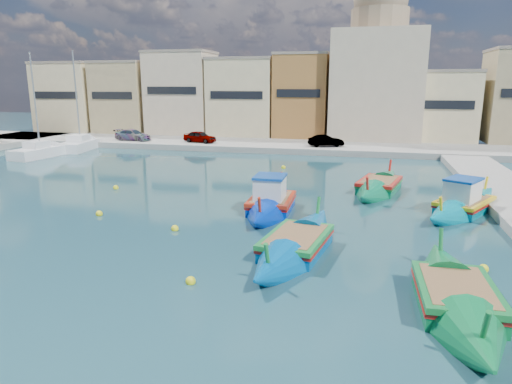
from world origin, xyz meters
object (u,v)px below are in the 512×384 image
(luzzu_turquoise_cabin, at_px, (464,205))
(luzzu_cyan_mid, at_px, (379,187))
(luzzu_blue_cabin, at_px, (271,204))
(yacht_midnorth, at_px, (50,151))
(luzzu_cyan_south, at_px, (456,299))
(church_block, at_px, (377,70))
(luzzu_blue_south, at_px, (296,245))
(yacht_north, at_px, (86,144))

(luzzu_turquoise_cabin, height_order, luzzu_cyan_mid, luzzu_turquoise_cabin)
(luzzu_blue_cabin, height_order, yacht_midnorth, yacht_midnorth)
(luzzu_turquoise_cabin, height_order, yacht_midnorth, yacht_midnorth)
(luzzu_blue_cabin, bearing_deg, luzzu_cyan_south, -50.70)
(church_block, height_order, luzzu_blue_cabin, church_block)
(luzzu_blue_south, bearing_deg, luzzu_turquoise_cabin, 46.09)
(luzzu_turquoise_cabin, distance_m, yacht_north, 39.23)
(luzzu_turquoise_cabin, bearing_deg, luzzu_cyan_mid, 137.96)
(luzzu_turquoise_cabin, bearing_deg, luzzu_blue_cabin, -167.60)
(church_block, height_order, yacht_midnorth, church_block)
(luzzu_blue_south, xyz_separation_m, yacht_north, (-27.12, 25.83, 0.14))
(luzzu_turquoise_cabin, distance_m, luzzu_cyan_south, 12.14)
(luzzu_cyan_mid, distance_m, yacht_north, 33.53)
(yacht_north, distance_m, yacht_midnorth, 5.34)
(luzzu_cyan_mid, distance_m, luzzu_blue_south, 12.73)
(yacht_midnorth, bearing_deg, luzzu_cyan_south, -36.09)
(luzzu_turquoise_cabin, relative_size, luzzu_blue_cabin, 1.02)
(yacht_north, bearing_deg, luzzu_cyan_south, -42.05)
(luzzu_blue_cabin, bearing_deg, yacht_north, 141.34)
(luzzu_turquoise_cabin, height_order, luzzu_cyan_south, luzzu_turquoise_cabin)
(church_block, relative_size, luzzu_cyan_south, 2.15)
(luzzu_blue_cabin, xyz_separation_m, yacht_north, (-24.80, 19.84, 0.05))
(luzzu_blue_south, distance_m, luzzu_cyan_south, 6.67)
(luzzu_blue_cabin, height_order, luzzu_cyan_mid, luzzu_blue_cabin)
(church_block, bearing_deg, luzzu_blue_cabin, -99.68)
(luzzu_cyan_south, height_order, yacht_midnorth, yacht_midnorth)
(luzzu_turquoise_cabin, relative_size, yacht_north, 0.83)
(luzzu_cyan_mid, relative_size, luzzu_blue_south, 0.98)
(luzzu_turquoise_cabin, xyz_separation_m, luzzu_cyan_mid, (-4.42, 3.99, -0.07))
(luzzu_blue_cabin, height_order, luzzu_blue_south, luzzu_blue_cabin)
(luzzu_blue_south, bearing_deg, yacht_north, 136.40)
(luzzu_cyan_mid, relative_size, yacht_midnorth, 0.92)
(luzzu_turquoise_cabin, xyz_separation_m, luzzu_blue_cabin, (-10.27, -2.26, 0.02))
(luzzu_cyan_mid, height_order, yacht_midnorth, yacht_midnorth)
(church_block, relative_size, luzzu_blue_cabin, 2.13)
(luzzu_turquoise_cabin, distance_m, luzzu_cyan_mid, 5.95)
(luzzu_blue_cabin, bearing_deg, church_block, 80.32)
(church_block, relative_size, yacht_north, 1.74)
(luzzu_cyan_mid, bearing_deg, luzzu_blue_cabin, -133.13)
(yacht_north, bearing_deg, luzzu_turquoise_cabin, -26.63)
(yacht_north, bearing_deg, yacht_midnorth, -95.03)
(luzzu_blue_south, relative_size, yacht_north, 0.89)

